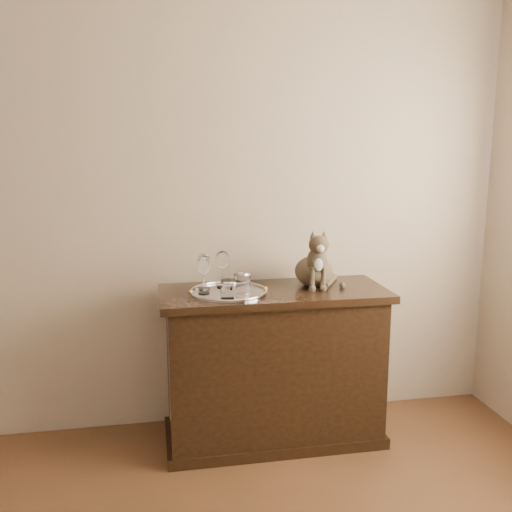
{
  "coord_description": "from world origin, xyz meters",
  "views": [
    {
      "loc": [
        -0.03,
        -0.91,
        1.61
      ],
      "look_at": [
        0.51,
        1.95,
        1.03
      ],
      "focal_mm": 40.0,
      "sensor_mm": 36.0,
      "label": 1
    }
  ],
  "objects_px": {
    "wine_glass_a": "(204,271)",
    "tumbler_a": "(242,284)",
    "sideboard": "(273,366)",
    "cat": "(314,257)",
    "tray": "(229,293)",
    "tumbler_b": "(229,289)",
    "wine_glass_b": "(222,269)",
    "wine_glass_c": "(204,276)"
  },
  "relations": [
    {
      "from": "sideboard",
      "to": "cat",
      "type": "height_order",
      "value": "cat"
    },
    {
      "from": "wine_glass_c",
      "to": "tumbler_a",
      "type": "height_order",
      "value": "wine_glass_c"
    },
    {
      "from": "wine_glass_c",
      "to": "tumbler_a",
      "type": "relative_size",
      "value": 1.92
    },
    {
      "from": "tray",
      "to": "cat",
      "type": "relative_size",
      "value": 1.26
    },
    {
      "from": "tumbler_a",
      "to": "wine_glass_a",
      "type": "bearing_deg",
      "value": 148.63
    },
    {
      "from": "tumbler_a",
      "to": "cat",
      "type": "relative_size",
      "value": 0.31
    },
    {
      "from": "wine_glass_a",
      "to": "tumbler_b",
      "type": "xyz_separation_m",
      "value": [
        0.1,
        -0.2,
        -0.05
      ]
    },
    {
      "from": "sideboard",
      "to": "wine_glass_c",
      "type": "xyz_separation_m",
      "value": [
        -0.37,
        -0.03,
        0.53
      ]
    },
    {
      "from": "wine_glass_b",
      "to": "tumbler_b",
      "type": "xyz_separation_m",
      "value": [
        0.0,
        -0.22,
        -0.05
      ]
    },
    {
      "from": "wine_glass_a",
      "to": "tumbler_b",
      "type": "bearing_deg",
      "value": -62.55
    },
    {
      "from": "wine_glass_a",
      "to": "tumbler_a",
      "type": "xyz_separation_m",
      "value": [
        0.18,
        -0.11,
        -0.05
      ]
    },
    {
      "from": "tray",
      "to": "wine_glass_b",
      "type": "bearing_deg",
      "value": 99.3
    },
    {
      "from": "sideboard",
      "to": "wine_glass_a",
      "type": "height_order",
      "value": "wine_glass_a"
    },
    {
      "from": "wine_glass_a",
      "to": "wine_glass_b",
      "type": "height_order",
      "value": "wine_glass_b"
    },
    {
      "from": "tray",
      "to": "tumbler_b",
      "type": "bearing_deg",
      "value": -97.37
    },
    {
      "from": "tumbler_b",
      "to": "tray",
      "type": "bearing_deg",
      "value": 82.63
    },
    {
      "from": "tumbler_b",
      "to": "wine_glass_c",
      "type": "bearing_deg",
      "value": 134.89
    },
    {
      "from": "wine_glass_b",
      "to": "tumbler_a",
      "type": "height_order",
      "value": "wine_glass_b"
    },
    {
      "from": "tumbler_b",
      "to": "tumbler_a",
      "type": "bearing_deg",
      "value": 46.55
    },
    {
      "from": "wine_glass_a",
      "to": "tumbler_b",
      "type": "height_order",
      "value": "wine_glass_a"
    },
    {
      "from": "sideboard",
      "to": "tray",
      "type": "height_order",
      "value": "tray"
    },
    {
      "from": "wine_glass_a",
      "to": "wine_glass_b",
      "type": "bearing_deg",
      "value": 14.69
    },
    {
      "from": "wine_glass_b",
      "to": "cat",
      "type": "distance_m",
      "value": 0.5
    },
    {
      "from": "wine_glass_a",
      "to": "cat",
      "type": "bearing_deg",
      "value": 0.23
    },
    {
      "from": "tumbler_a",
      "to": "cat",
      "type": "xyz_separation_m",
      "value": [
        0.41,
        0.11,
        0.1
      ]
    },
    {
      "from": "sideboard",
      "to": "wine_glass_c",
      "type": "distance_m",
      "value": 0.65
    },
    {
      "from": "tray",
      "to": "tumbler_b",
      "type": "height_order",
      "value": "tumbler_b"
    },
    {
      "from": "cat",
      "to": "sideboard",
      "type": "bearing_deg",
      "value": -161.04
    },
    {
      "from": "wine_glass_a",
      "to": "cat",
      "type": "relative_size",
      "value": 0.6
    },
    {
      "from": "tray",
      "to": "wine_glass_a",
      "type": "bearing_deg",
      "value": 145.9
    },
    {
      "from": "tumbler_a",
      "to": "cat",
      "type": "bearing_deg",
      "value": 15.51
    },
    {
      "from": "wine_glass_c",
      "to": "tumbler_a",
      "type": "bearing_deg",
      "value": -8.04
    },
    {
      "from": "tray",
      "to": "wine_glass_c",
      "type": "relative_size",
      "value": 2.14
    },
    {
      "from": "wine_glass_c",
      "to": "tumbler_a",
      "type": "xyz_separation_m",
      "value": [
        0.19,
        -0.03,
        -0.04
      ]
    },
    {
      "from": "wine_glass_c",
      "to": "cat",
      "type": "relative_size",
      "value": 0.59
    },
    {
      "from": "wine_glass_c",
      "to": "cat",
      "type": "height_order",
      "value": "cat"
    },
    {
      "from": "tumbler_b",
      "to": "cat",
      "type": "relative_size",
      "value": 0.29
    },
    {
      "from": "sideboard",
      "to": "wine_glass_b",
      "type": "relative_size",
      "value": 6.08
    },
    {
      "from": "tumbler_a",
      "to": "cat",
      "type": "height_order",
      "value": "cat"
    },
    {
      "from": "wine_glass_c",
      "to": "tray",
      "type": "bearing_deg",
      "value": 2.18
    },
    {
      "from": "sideboard",
      "to": "tumbler_a",
      "type": "bearing_deg",
      "value": -161.78
    },
    {
      "from": "sideboard",
      "to": "tumbler_a",
      "type": "distance_m",
      "value": 0.52
    }
  ]
}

